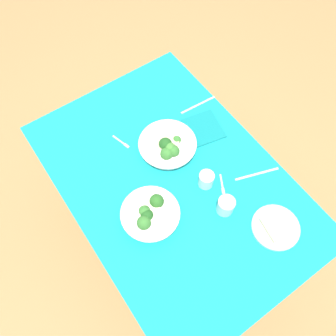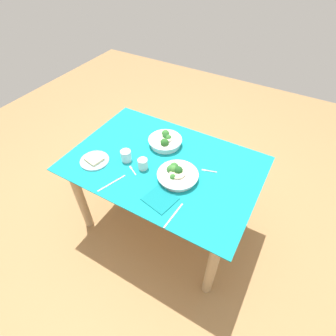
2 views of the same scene
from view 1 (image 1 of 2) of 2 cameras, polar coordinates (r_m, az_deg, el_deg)
name	(u,v)px [view 1 (image 1 of 2)]	position (r m, az deg, el deg)	size (l,w,h in m)	color
ground_plane	(172,231)	(2.34, 0.56, -9.98)	(6.00, 6.00, 0.00)	#9E7547
dining_table	(173,190)	(1.76, 0.74, -3.58)	(1.36, 0.93, 0.73)	teal
broccoli_bowl_far	(168,146)	(1.72, -0.01, 3.52)	(0.28, 0.28, 0.09)	white
broccoli_bowl_near	(150,214)	(1.56, -2.88, -7.39)	(0.26, 0.26, 0.10)	white
bread_side_plate	(276,227)	(1.63, 16.79, -8.97)	(0.21, 0.21, 0.03)	#99C6D1
water_glass_center	(226,206)	(1.58, 9.17, -5.94)	(0.08, 0.08, 0.08)	silver
water_glass_side	(206,180)	(1.63, 6.09, -1.85)	(0.07, 0.07, 0.08)	silver
fork_by_far_bowl	(122,142)	(1.78, -7.39, 4.10)	(0.10, 0.04, 0.00)	#B7B7BC
fork_by_near_bowl	(222,185)	(1.67, 8.61, -2.68)	(0.09, 0.06, 0.00)	#B7B7BC
table_knife_left	(198,105)	(1.90, 4.80, 9.97)	(0.21, 0.01, 0.00)	#B7B7BC
table_knife_right	(257,174)	(1.72, 13.97, -0.94)	(0.22, 0.01, 0.00)	#B7B7BC
napkin_folded_upper	(203,128)	(1.82, 5.66, 6.32)	(0.18, 0.17, 0.01)	#0F777D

